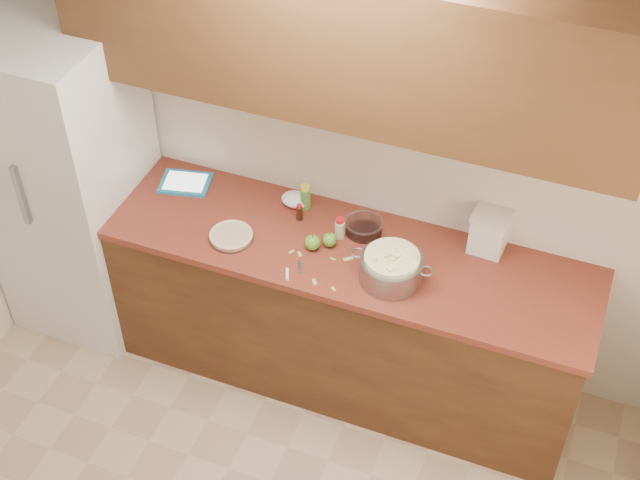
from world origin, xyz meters
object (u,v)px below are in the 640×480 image
at_px(colander, 391,268).
at_px(tablet, 185,183).
at_px(flour_canister, 490,231).
at_px(pie, 231,236).

relative_size(colander, tablet, 1.34).
bearing_deg(flour_canister, pie, -161.55).
distance_m(pie, colander, 0.81).
relative_size(colander, flour_canister, 1.83).
xyz_separation_m(pie, colander, (0.81, 0.02, 0.05)).
bearing_deg(tablet, pie, -48.82).
xyz_separation_m(pie, tablet, (-0.41, 0.29, -0.01)).
height_order(flour_canister, tablet, flour_canister).
distance_m(pie, tablet, 0.50).
bearing_deg(tablet, colander, -25.53).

